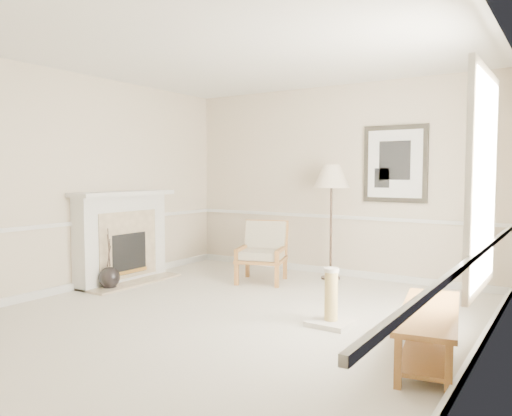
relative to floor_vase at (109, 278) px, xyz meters
The scene contains 8 objects.
ground 2.13m from the floor_vase, ahead, with size 5.50×5.50×0.00m, color silver.
room 2.84m from the floor_vase, ahead, with size 5.04×5.54×2.92m.
fireplace 0.69m from the floor_vase, 116.83° to the left, with size 0.64×1.64×1.31m.
floor_vase is the anchor object (origin of this frame).
armchair 2.18m from the floor_vase, 47.75° to the left, with size 0.84×0.87×0.87m.
floor_lamp 3.43m from the floor_vase, 45.13° to the left, with size 0.57×0.57×1.69m.
bench 4.28m from the floor_vase, ahead, with size 0.72×1.57×0.43m.
scratching_post 3.18m from the floor_vase, ahead, with size 0.43×0.43×0.60m.
Camera 1 is at (3.16, -4.34, 1.57)m, focal length 35.00 mm.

